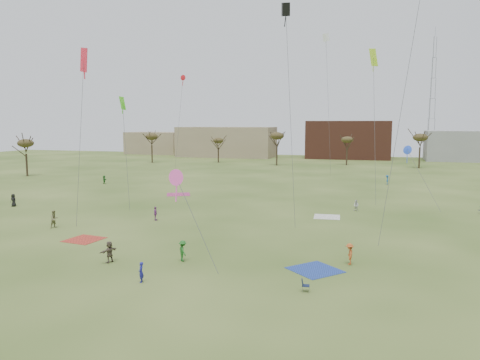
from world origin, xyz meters
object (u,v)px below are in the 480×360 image
(camp_chair_center, at_px, (305,288))
(flyer_near_center, at_px, (183,251))
(radio_tower, at_px, (432,98))
(flyer_near_right, at_px, (141,272))

(camp_chair_center, bearing_deg, flyer_near_center, 62.02)
(flyer_near_center, height_order, radio_tower, radio_tower)
(camp_chair_center, distance_m, radio_tower, 130.78)
(flyer_near_center, xyz_separation_m, radio_tower, (31.76, 123.66, 18.34))
(flyer_near_right, xyz_separation_m, radio_tower, (32.59, 129.14, 18.47))
(flyer_near_right, distance_m, radio_tower, 134.46)
(flyer_near_center, distance_m, radio_tower, 128.98)
(flyer_near_center, bearing_deg, radio_tower, -55.62)
(flyer_near_center, distance_m, flyer_near_right, 5.54)
(flyer_near_right, distance_m, camp_chair_center, 11.58)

